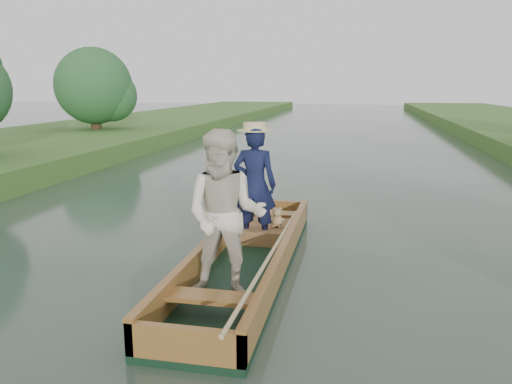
# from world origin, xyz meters

# --- Properties ---
(ground) EXTENTS (120.00, 120.00, 0.00)m
(ground) POSITION_xyz_m (0.00, 0.00, 0.00)
(ground) COLOR #283D30
(ground) RESTS_ON ground
(trees_far) EXTENTS (22.95, 13.07, 4.64)m
(trees_far) POSITION_xyz_m (1.51, 8.95, 2.53)
(trees_far) COLOR #47331E
(trees_far) RESTS_ON ground
(punt) EXTENTS (1.12, 5.31, 1.99)m
(punt) POSITION_xyz_m (-0.01, -0.24, 0.72)
(punt) COLOR black
(punt) RESTS_ON ground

